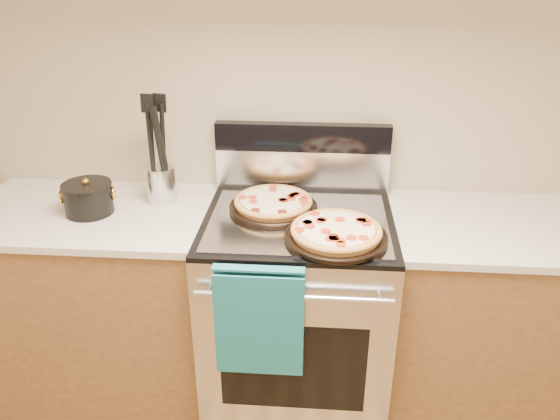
# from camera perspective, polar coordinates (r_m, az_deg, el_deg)

# --- Properties ---
(wall_back) EXTENTS (4.00, 0.00, 4.00)m
(wall_back) POSITION_cam_1_polar(r_m,az_deg,el_deg) (2.37, 2.50, 12.29)
(wall_back) COLOR tan
(wall_back) RESTS_ON ground
(range_body) EXTENTS (0.76, 0.68, 0.90)m
(range_body) POSITION_cam_1_polar(r_m,az_deg,el_deg) (2.43, 1.78, -10.88)
(range_body) COLOR #B7B7BC
(range_body) RESTS_ON ground
(oven_window) EXTENTS (0.56, 0.01, 0.40)m
(oven_window) POSITION_cam_1_polar(r_m,az_deg,el_deg) (2.17, 1.34, -16.13)
(oven_window) COLOR black
(oven_window) RESTS_ON range_body
(cooktop) EXTENTS (0.76, 0.68, 0.02)m
(cooktop) POSITION_cam_1_polar(r_m,az_deg,el_deg) (2.19, 1.95, -1.14)
(cooktop) COLOR black
(cooktop) RESTS_ON range_body
(backsplash_lower) EXTENTS (0.76, 0.06, 0.18)m
(backsplash_lower) POSITION_cam_1_polar(r_m,az_deg,el_deg) (2.43, 2.32, 4.25)
(backsplash_lower) COLOR silver
(backsplash_lower) RESTS_ON cooktop
(backsplash_upper) EXTENTS (0.76, 0.06, 0.12)m
(backsplash_upper) POSITION_cam_1_polar(r_m,az_deg,el_deg) (2.38, 2.38, 7.61)
(backsplash_upper) COLOR black
(backsplash_upper) RESTS_ON backsplash_lower
(oven_handle) EXTENTS (0.70, 0.03, 0.03)m
(oven_handle) POSITION_cam_1_polar(r_m,az_deg,el_deg) (1.92, 1.38, -9.11)
(oven_handle) COLOR silver
(oven_handle) RESTS_ON range_body
(dish_towel) EXTENTS (0.32, 0.05, 0.42)m
(dish_towel) POSITION_cam_1_polar(r_m,az_deg,el_deg) (1.99, -2.18, -11.33)
(dish_towel) COLOR #187B79
(dish_towel) RESTS_ON oven_handle
(foil_sheet) EXTENTS (0.70, 0.55, 0.01)m
(foil_sheet) POSITION_cam_1_polar(r_m,az_deg,el_deg) (2.16, 1.92, -1.19)
(foil_sheet) COLOR gray
(foil_sheet) RESTS_ON cooktop
(cabinet_left) EXTENTS (1.00, 0.62, 0.88)m
(cabinet_left) POSITION_cam_1_polar(r_m,az_deg,el_deg) (2.64, -17.91, -9.28)
(cabinet_left) COLOR brown
(cabinet_left) RESTS_ON ground
(countertop_left) EXTENTS (1.02, 0.64, 0.03)m
(countertop_left) POSITION_cam_1_polar(r_m,az_deg,el_deg) (2.42, -19.35, -0.36)
(countertop_left) COLOR beige
(countertop_left) RESTS_ON cabinet_left
(cabinet_right) EXTENTS (1.00, 0.62, 0.88)m
(cabinet_right) POSITION_cam_1_polar(r_m,az_deg,el_deg) (2.59, 22.05, -10.78)
(cabinet_right) COLOR brown
(cabinet_right) RESTS_ON ground
(countertop_right) EXTENTS (1.02, 0.64, 0.03)m
(countertop_right) POSITION_cam_1_polar(r_m,az_deg,el_deg) (2.36, 23.84, -1.78)
(countertop_right) COLOR beige
(countertop_right) RESTS_ON cabinet_right
(pepperoni_pizza_back) EXTENTS (0.38, 0.38, 0.05)m
(pepperoni_pizza_back) POSITION_cam_1_polar(r_m,az_deg,el_deg) (2.24, -0.71, 0.67)
(pepperoni_pizza_back) COLOR #C2803B
(pepperoni_pizza_back) RESTS_ON foil_sheet
(pepperoni_pizza_front) EXTENTS (0.50, 0.50, 0.05)m
(pepperoni_pizza_front) POSITION_cam_1_polar(r_m,az_deg,el_deg) (2.02, 5.89, -2.39)
(pepperoni_pizza_front) COLOR #C2803B
(pepperoni_pizza_front) RESTS_ON foil_sheet
(utensil_crock) EXTENTS (0.15, 0.15, 0.16)m
(utensil_crock) POSITION_cam_1_polar(r_m,az_deg,el_deg) (2.38, -12.28, 2.65)
(utensil_crock) COLOR silver
(utensil_crock) RESTS_ON countertop_left
(saucepan) EXTENTS (0.24, 0.24, 0.12)m
(saucepan) POSITION_cam_1_polar(r_m,az_deg,el_deg) (2.37, -19.38, 1.05)
(saucepan) COLOR black
(saucepan) RESTS_ON countertop_left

